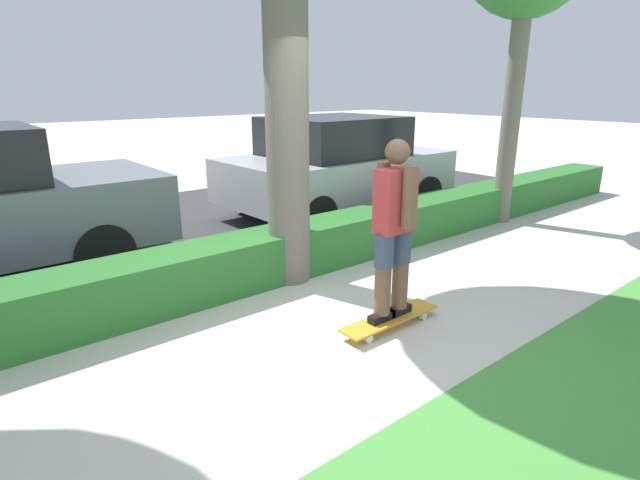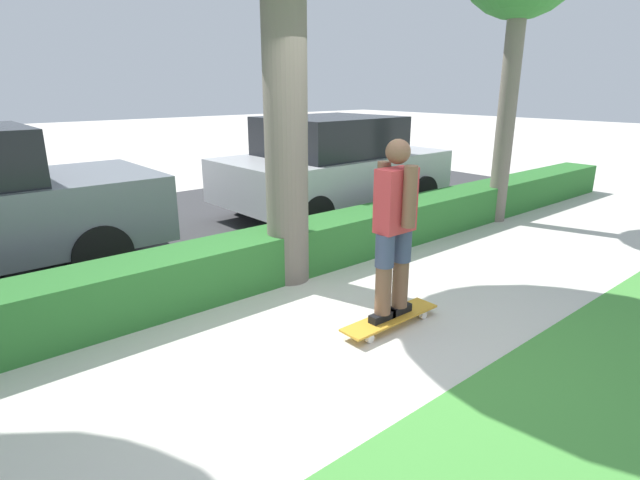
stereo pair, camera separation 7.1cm
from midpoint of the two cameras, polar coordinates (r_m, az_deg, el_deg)
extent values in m
plane|color=beige|center=(4.33, 2.92, -11.26)|extent=(60.00, 60.00, 0.00)
cube|color=#38383A|center=(7.72, -18.82, 0.83)|extent=(16.00, 5.00, 0.01)
cube|color=#2D702D|center=(5.39, -8.69, -2.41)|extent=(16.00, 0.60, 0.53)
cube|color=gold|center=(4.53, 7.60, -8.79)|extent=(1.03, 0.24, 0.02)
cylinder|color=silver|center=(4.74, 11.29, -8.38)|extent=(0.08, 0.04, 0.08)
cylinder|color=silver|center=(4.85, 9.62, -7.72)|extent=(0.08, 0.04, 0.08)
cylinder|color=silver|center=(4.27, 5.24, -11.14)|extent=(0.08, 0.04, 0.08)
cylinder|color=silver|center=(4.38, 3.55, -10.31)|extent=(0.08, 0.04, 0.08)
cube|color=black|center=(4.44, 6.66, -8.69)|extent=(0.26, 0.09, 0.07)
cylinder|color=brown|center=(4.28, 6.84, -3.91)|extent=(0.14, 0.14, 0.72)
cylinder|color=#3D4766|center=(4.21, 6.94, -1.16)|extent=(0.16, 0.16, 0.29)
cube|color=black|center=(4.59, 8.56, -7.87)|extent=(0.26, 0.09, 0.07)
cylinder|color=brown|center=(4.44, 8.79, -3.23)|extent=(0.14, 0.14, 0.72)
cylinder|color=#3D4766|center=(4.36, 8.92, -0.56)|extent=(0.16, 0.16, 0.29)
cube|color=#C6383D|center=(4.18, 8.18, 4.51)|extent=(0.35, 0.19, 0.53)
cylinder|color=brown|center=(4.07, 9.72, 4.89)|extent=(0.11, 0.11, 0.50)
cylinder|color=brown|center=(4.26, 6.77, 5.55)|extent=(0.11, 0.11, 0.50)
sphere|color=brown|center=(4.11, 8.42, 9.97)|extent=(0.20, 0.20, 0.20)
cylinder|color=#70665B|center=(5.21, -4.35, 14.06)|extent=(0.45, 0.45, 3.56)
cylinder|color=#70665B|center=(8.23, 20.33, 13.54)|extent=(0.27, 0.27, 3.36)
cylinder|color=black|center=(5.91, -24.02, -1.41)|extent=(0.65, 0.21, 0.65)
cylinder|color=black|center=(7.45, -27.70, 1.74)|extent=(0.65, 0.21, 0.65)
cube|color=#B7B7BC|center=(8.38, 1.41, 7.48)|extent=(3.86, 2.04, 0.67)
cube|color=black|center=(8.22, 0.83, 11.80)|extent=(2.02, 1.76, 0.61)
cylinder|color=black|center=(8.68, 11.25, 5.23)|extent=(0.61, 0.23, 0.61)
cylinder|color=black|center=(9.88, 3.11, 6.97)|extent=(0.61, 0.23, 0.61)
cylinder|color=black|center=(7.03, -1.01, 2.77)|extent=(0.61, 0.23, 0.61)
cylinder|color=black|center=(8.46, -8.72, 5.06)|extent=(0.61, 0.23, 0.61)
camera|label=1|loc=(0.04, 89.56, 0.14)|focal=28.00mm
camera|label=2|loc=(0.04, -90.44, -0.14)|focal=28.00mm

